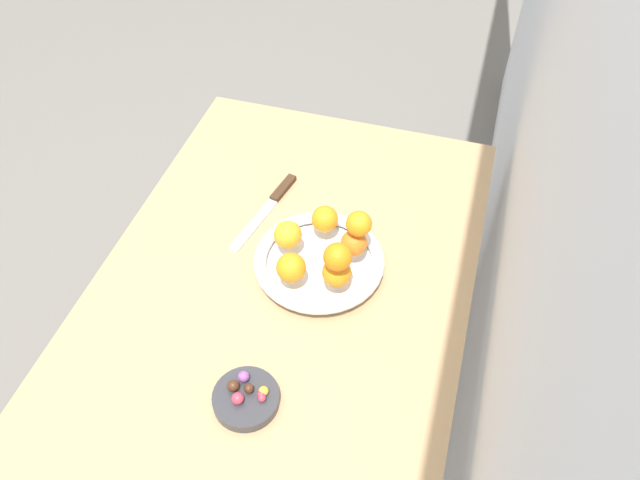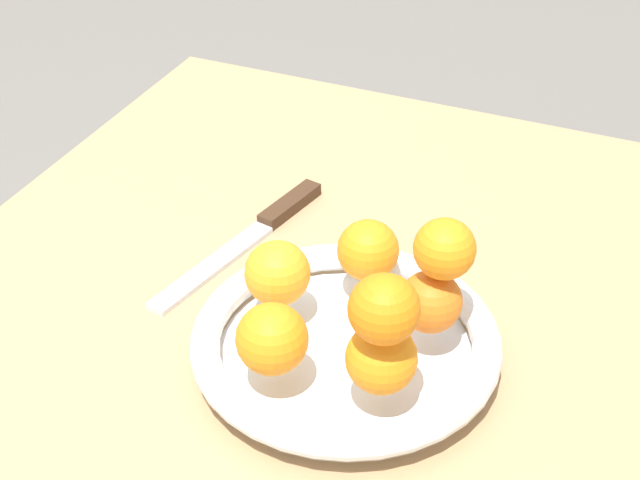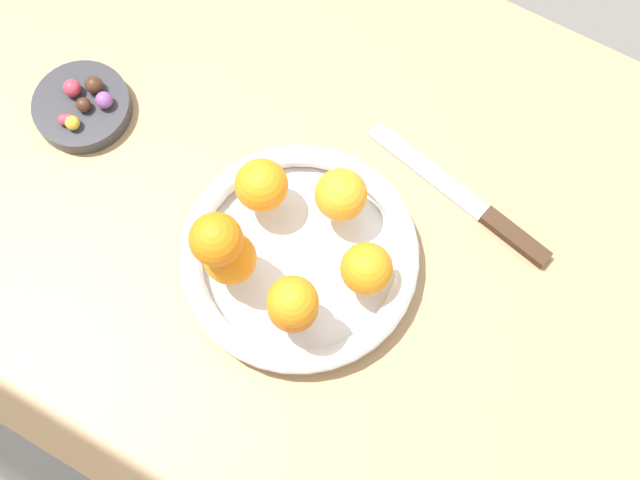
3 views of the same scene
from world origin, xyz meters
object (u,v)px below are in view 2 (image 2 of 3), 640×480
fruit_bowl (346,344)px  orange_0 (431,302)px  dining_table (263,446)px  orange_5 (445,249)px  orange_3 (272,339)px  orange_2 (277,273)px  orange_1 (368,250)px  orange_4 (381,358)px  orange_6 (384,309)px  knife (255,232)px

fruit_bowl → orange_0: orange_0 is taller
dining_table → orange_0: 0.21m
orange_5 → orange_3: bearing=-46.0°
orange_0 → orange_2: (0.02, -0.14, 0.00)m
orange_1 → orange_4: size_ratio=0.98×
orange_2 → orange_3: (0.08, 0.03, 0.00)m
dining_table → orange_6: (0.02, 0.12, 0.21)m
orange_2 → dining_table: bearing=8.5°
orange_2 → orange_3: size_ratio=0.98×
dining_table → fruit_bowl: size_ratio=4.06×
orange_6 → knife: orange_6 is taller
dining_table → orange_2: 0.17m
dining_table → orange_3: (0.02, 0.03, 0.16)m
fruit_bowl → orange_3: 0.09m
dining_table → orange_5: size_ratio=21.03×
dining_table → knife: bearing=-152.5°
orange_2 → orange_6: orange_6 is taller
fruit_bowl → orange_4: (0.05, 0.05, 0.05)m
dining_table → orange_2: bearing=-171.5°
fruit_bowl → orange_1: (-0.08, -0.01, 0.05)m
fruit_bowl → orange_3: (0.07, -0.04, 0.05)m
orange_5 → fruit_bowl: bearing=-63.0°
orange_0 → orange_5: orange_5 is taller
dining_table → orange_5: 0.26m
orange_1 → orange_5: orange_5 is taller
orange_3 → orange_4: 0.09m
orange_0 → orange_6: bearing=-6.3°
knife → orange_0: bearing=63.4°
orange_5 → dining_table: bearing=-58.8°
dining_table → orange_6: size_ratio=19.85×
fruit_bowl → knife: 0.22m
orange_0 → orange_2: bearing=-82.5°
orange_3 → orange_4: orange_3 is taller
orange_5 → orange_2: bearing=-80.7°
dining_table → orange_0: orange_0 is taller
orange_0 → orange_1: 0.09m
orange_3 → knife: bearing=-149.8°
orange_0 → orange_6: 0.11m
orange_2 → orange_4: same height
orange_4 → orange_2: bearing=-118.9°
orange_1 → knife: orange_1 is taller
orange_1 → orange_3: orange_3 is taller
orange_3 → orange_5: (-0.10, 0.11, 0.05)m
orange_3 → orange_5: 0.16m
dining_table → orange_4: orange_4 is taller
orange_5 → knife: bearing=-114.8°
orange_6 → knife: (-0.21, -0.21, -0.12)m
fruit_bowl → orange_1: orange_1 is taller
orange_5 → knife: 0.28m
orange_0 → orange_1: orange_1 is taller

